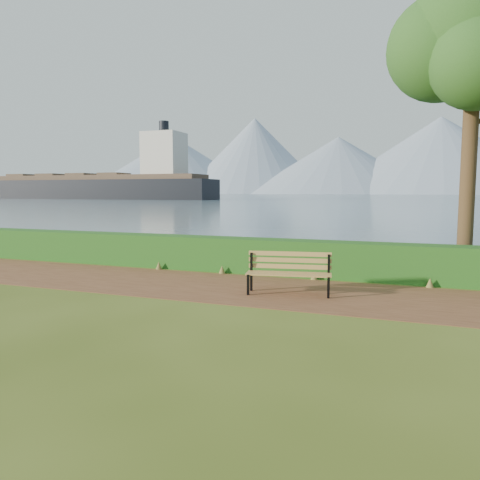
% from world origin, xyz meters
% --- Properties ---
extents(ground, '(140.00, 140.00, 0.00)m').
position_xyz_m(ground, '(0.00, 0.00, 0.00)').
color(ground, '#425117').
rests_on(ground, ground).
extents(path, '(40.00, 3.40, 0.01)m').
position_xyz_m(path, '(0.00, 0.30, 0.01)').
color(path, '#57331E').
rests_on(path, ground).
extents(hedge, '(32.00, 0.85, 1.00)m').
position_xyz_m(hedge, '(0.00, 2.60, 0.50)').
color(hedge, '#184313').
rests_on(hedge, ground).
extents(water, '(700.00, 510.00, 0.00)m').
position_xyz_m(water, '(0.00, 260.00, 0.01)').
color(water, '#415669').
rests_on(water, ground).
extents(mountains, '(585.00, 190.00, 70.00)m').
position_xyz_m(mountains, '(-9.17, 406.05, 27.70)').
color(mountains, gray).
rests_on(mountains, ground).
extents(bench, '(2.01, 0.91, 0.97)m').
position_xyz_m(bench, '(1.40, 0.15, 0.56)').
color(bench, black).
rests_on(bench, ground).
extents(tree, '(4.43, 3.73, 8.53)m').
position_xyz_m(tree, '(5.35, 3.53, 6.34)').
color(tree, '#362316').
rests_on(tree, ground).
extents(cargo_ship, '(77.83, 13.56, 23.57)m').
position_xyz_m(cargo_ship, '(-83.46, 103.76, 3.51)').
color(cargo_ship, black).
rests_on(cargo_ship, ground).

